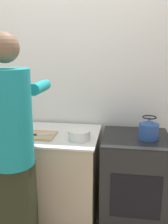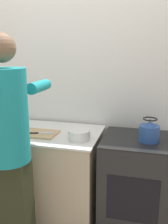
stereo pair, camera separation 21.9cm
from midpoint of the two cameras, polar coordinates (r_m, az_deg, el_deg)
name	(u,v)px [view 1 (the left image)]	position (r m, az deg, el deg)	size (l,w,h in m)	color
wall_back	(69,86)	(2.71, -5.73, 6.03)	(8.00, 0.05, 2.60)	silver
counter	(31,174)	(2.69, -14.47, -13.54)	(1.38, 0.72, 0.89)	#C6B28E
oven	(134,183)	(2.46, 8.74, -15.77)	(0.60, 0.60, 0.92)	black
person	(12,147)	(1.96, -19.24, -7.53)	(0.37, 0.61, 1.79)	#292C19
cutting_board	(37,135)	(2.39, -13.29, -5.20)	(0.34, 0.25, 0.02)	tan
knife	(39,135)	(2.37, -12.86, -5.09)	(0.24, 0.10, 0.01)	silver
kettle	(149,129)	(2.21, 11.86, -3.97)	(0.17, 0.17, 0.20)	#284C8C
bowl_prep	(79,135)	(2.23, -3.92, -5.32)	(0.20, 0.20, 0.09)	silver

